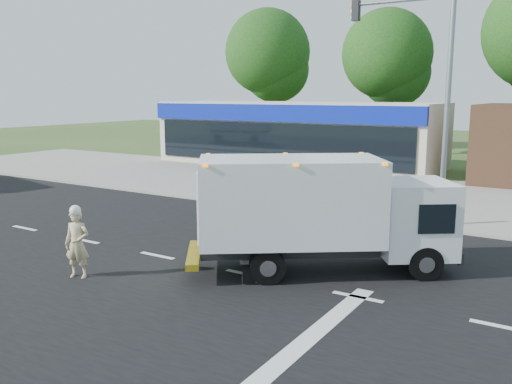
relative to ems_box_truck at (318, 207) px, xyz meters
The scene contains 10 objects.
ground 2.52m from the ems_box_truck, 139.68° to the right, with size 120.00×120.00×0.00m, color #385123.
road_asphalt 2.52m from the ems_box_truck, 139.68° to the right, with size 60.00×14.00×0.02m, color black.
sidewalk 7.33m from the ems_box_truck, 101.43° to the left, with size 60.00×2.40×0.12m, color gray.
parking_apron 12.99m from the ems_box_truck, 96.31° to the left, with size 60.00×9.00×0.02m, color gray.
lane_markings 3.06m from the ems_box_truck, 91.44° to the right, with size 55.20×7.00×0.01m.
ems_box_truck is the anchor object (origin of this frame).
emergency_worker 6.10m from the ems_box_truck, 143.60° to the right, with size 0.74×0.61×1.85m.
retail_strip_mall 21.43m from the ems_box_truck, 119.08° to the left, with size 18.00×6.20×4.00m.
traffic_signal_pole 7.22m from the ems_box_truck, 81.66° to the left, with size 3.51×0.25×8.00m.
background_trees 27.65m from the ems_box_truck, 94.79° to the left, with size 36.77×7.39×12.10m.
Camera 1 is at (7.17, -11.06, 4.54)m, focal length 38.00 mm.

